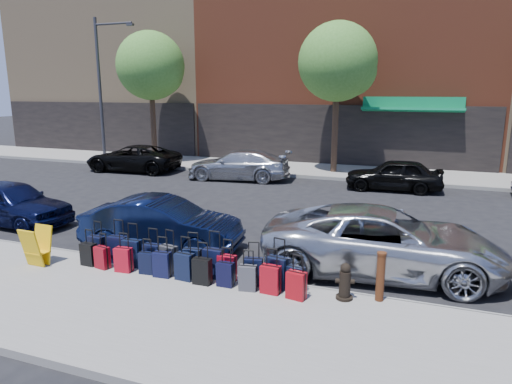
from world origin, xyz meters
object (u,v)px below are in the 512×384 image
at_px(tree_left, 153,68).
at_px(car_near_0, 11,203).
at_px(car_near_1, 162,224).
at_px(car_far_0, 133,158).
at_px(streetlight, 102,82).
at_px(tree_center, 340,64).
at_px(bollard, 380,276).
at_px(display_rack, 37,247).
at_px(car_far_2, 394,175).
at_px(suitcase_front_5, 193,262).
at_px(fire_hydrant, 345,282).
at_px(car_near_2, 383,241).
at_px(car_far_1, 239,165).

height_order(tree_left, car_near_0, tree_left).
relative_size(car_near_1, car_far_0, 0.85).
distance_m(streetlight, car_near_0, 13.40).
relative_size(tree_center, car_near_1, 1.72).
bearing_deg(bollard, car_near_1, 165.90).
height_order(tree_left, bollard, tree_left).
bearing_deg(display_rack, car_far_0, 117.79).
bearing_deg(car_far_2, car_far_0, -93.51).
bearing_deg(suitcase_front_5, bollard, -4.06).
distance_m(suitcase_front_5, car_near_0, 7.75).
bearing_deg(display_rack, streetlight, 124.58).
height_order(bollard, car_near_0, car_near_0).
distance_m(suitcase_front_5, car_far_2, 11.93).
relative_size(fire_hydrant, car_far_2, 0.19).
height_order(fire_hydrant, car_near_2, car_near_2).
height_order(suitcase_front_5, car_far_2, car_far_2).
height_order(car_near_0, car_near_2, car_near_2).
distance_m(car_near_0, car_far_2, 14.51).
bearing_deg(streetlight, display_rack, -57.38).
relative_size(suitcase_front_5, car_near_0, 0.23).
bearing_deg(car_near_0, car_near_2, -86.83).
xyz_separation_m(tree_center, car_far_0, (-10.24, -2.69, -4.72)).
relative_size(car_far_0, car_far_1, 1.02).
relative_size(bollard, car_near_2, 0.18).
height_order(car_near_1, car_far_1, car_far_1).
bearing_deg(car_near_1, car_far_2, -34.68).
bearing_deg(car_far_0, car_near_0, 9.78).
xyz_separation_m(tree_center, car_far_1, (-4.14, -2.93, -4.70)).
bearing_deg(car_far_1, streetlight, -110.00).
relative_size(streetlight, bollard, 8.05).
distance_m(display_rack, car_far_0, 13.71).
distance_m(car_near_0, car_near_2, 11.41).
bearing_deg(tree_center, car_far_2, -44.26).
xyz_separation_m(car_near_1, car_far_0, (-7.92, 10.02, -0.01)).
bearing_deg(bollard, suitcase_front_5, -178.23).
xyz_separation_m(car_near_2, car_far_1, (-7.49, 9.38, -0.06)).
xyz_separation_m(display_rack, car_near_0, (-3.79, 2.71, 0.10)).
bearing_deg(suitcase_front_5, fire_hydrant, -6.53).
bearing_deg(car_near_2, suitcase_front_5, 111.68).
bearing_deg(fire_hydrant, car_far_2, 76.84).
relative_size(suitcase_front_5, car_far_2, 0.24).
height_order(tree_left, tree_center, same).
relative_size(bollard, car_far_0, 0.20).
bearing_deg(car_far_0, fire_hydrant, 45.32).
xyz_separation_m(fire_hydrant, car_near_1, (-5.13, 1.62, 0.20)).
relative_size(car_near_0, car_far_2, 1.04).
distance_m(fire_hydrant, car_near_1, 5.38).
bearing_deg(tree_left, fire_hydrant, -47.10).
relative_size(tree_center, fire_hydrant, 9.77).
distance_m(suitcase_front_5, car_near_1, 2.36).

